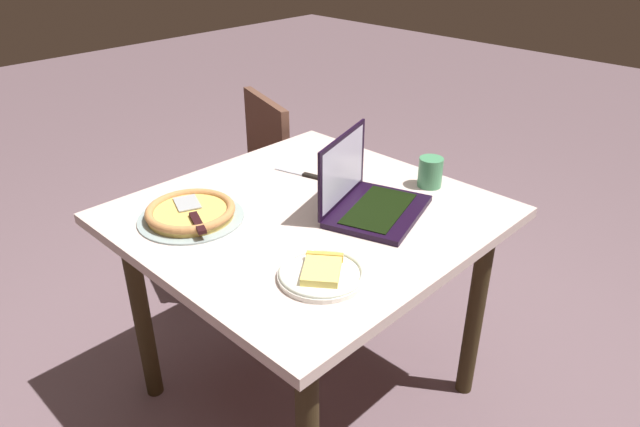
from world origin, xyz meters
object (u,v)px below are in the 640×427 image
at_px(dining_table, 308,239).
at_px(chair_near, 243,178).
at_px(pizza_plate, 322,273).
at_px(drink_cup, 430,172).
at_px(table_knife, 304,175).
at_px(pizza_tray, 191,213).
at_px(laptop, 367,197).

bearing_deg(dining_table, chair_near, -114.79).
distance_m(pizza_plate, chair_near, 1.30).
bearing_deg(drink_cup, table_knife, -56.74).
height_order(drink_cup, chair_near, drink_cup).
relative_size(pizza_tray, chair_near, 0.38).
xyz_separation_m(drink_cup, chair_near, (0.04, -0.99, -0.33)).
relative_size(dining_table, chair_near, 1.23).
height_order(dining_table, pizza_plate, pizza_plate).
bearing_deg(pizza_tray, dining_table, 142.45).
relative_size(drink_cup, chair_near, 0.12).
xyz_separation_m(dining_table, laptop, (-0.13, 0.13, 0.15)).
bearing_deg(pizza_plate, drink_cup, -169.58).
xyz_separation_m(pizza_tray, drink_cup, (-0.71, 0.39, 0.03)).
bearing_deg(pizza_tray, pizza_plate, 96.03).
relative_size(dining_table, pizza_tray, 3.24).
xyz_separation_m(table_knife, drink_cup, (-0.24, 0.37, 0.05)).
height_order(pizza_plate, pizza_tray, pizza_tray).
bearing_deg(laptop, dining_table, -46.40).
height_order(laptop, drink_cup, laptop).
bearing_deg(drink_cup, chair_near, -87.54).
distance_m(laptop, pizza_tray, 0.55).
bearing_deg(pizza_plate, table_knife, -130.22).
bearing_deg(pizza_plate, chair_near, -118.90).
xyz_separation_m(laptop, pizza_plate, (0.36, 0.15, -0.03)).
height_order(laptop, table_knife, laptop).
distance_m(dining_table, table_knife, 0.29).
distance_m(dining_table, drink_cup, 0.48).
distance_m(pizza_tray, drink_cup, 0.81).
distance_m(table_knife, drink_cup, 0.44).
height_order(dining_table, pizza_tray, pizza_tray).
bearing_deg(chair_near, dining_table, 65.21).
relative_size(table_knife, drink_cup, 1.93).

